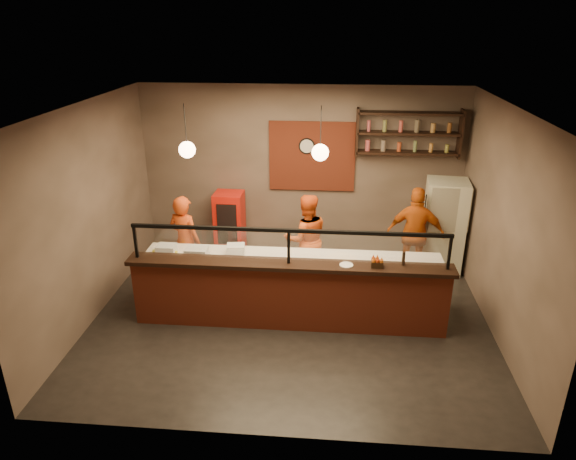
# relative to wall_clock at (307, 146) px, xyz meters

# --- Properties ---
(floor) EXTENTS (6.00, 6.00, 0.00)m
(floor) POSITION_rel_wall_clock_xyz_m (-0.10, -2.46, -2.10)
(floor) COLOR black
(floor) RESTS_ON ground
(ceiling) EXTENTS (6.00, 6.00, 0.00)m
(ceiling) POSITION_rel_wall_clock_xyz_m (-0.10, -2.46, 1.10)
(ceiling) COLOR #3A312D
(ceiling) RESTS_ON wall_back
(wall_back) EXTENTS (6.00, 0.00, 6.00)m
(wall_back) POSITION_rel_wall_clock_xyz_m (-0.10, 0.04, -0.50)
(wall_back) COLOR #776257
(wall_back) RESTS_ON floor
(wall_left) EXTENTS (0.00, 5.00, 5.00)m
(wall_left) POSITION_rel_wall_clock_xyz_m (-3.10, -2.46, -0.50)
(wall_left) COLOR #776257
(wall_left) RESTS_ON floor
(wall_right) EXTENTS (0.00, 5.00, 5.00)m
(wall_right) POSITION_rel_wall_clock_xyz_m (2.90, -2.46, -0.50)
(wall_right) COLOR #776257
(wall_right) RESTS_ON floor
(wall_front) EXTENTS (6.00, 0.00, 6.00)m
(wall_front) POSITION_rel_wall_clock_xyz_m (-0.10, -4.96, -0.50)
(wall_front) COLOR #776257
(wall_front) RESTS_ON floor
(brick_patch) EXTENTS (1.60, 0.04, 1.30)m
(brick_patch) POSITION_rel_wall_clock_xyz_m (0.10, 0.01, -0.20)
(brick_patch) COLOR #993821
(brick_patch) RESTS_ON wall_back
(service_counter) EXTENTS (4.60, 0.25, 1.00)m
(service_counter) POSITION_rel_wall_clock_xyz_m (-0.10, -2.76, -1.60)
(service_counter) COLOR #993821
(service_counter) RESTS_ON floor
(counter_ledge) EXTENTS (4.70, 0.37, 0.06)m
(counter_ledge) POSITION_rel_wall_clock_xyz_m (-0.10, -2.76, -1.07)
(counter_ledge) COLOR black
(counter_ledge) RESTS_ON service_counter
(worktop_cabinet) EXTENTS (4.60, 0.75, 0.85)m
(worktop_cabinet) POSITION_rel_wall_clock_xyz_m (-0.10, -2.26, -1.68)
(worktop_cabinet) COLOR gray
(worktop_cabinet) RESTS_ON floor
(worktop) EXTENTS (4.60, 0.75, 0.05)m
(worktop) POSITION_rel_wall_clock_xyz_m (-0.10, -2.26, -1.23)
(worktop) COLOR silver
(worktop) RESTS_ON worktop_cabinet
(sneeze_guard) EXTENTS (4.50, 0.05, 0.52)m
(sneeze_guard) POSITION_rel_wall_clock_xyz_m (-0.10, -2.76, -0.73)
(sneeze_guard) COLOR white
(sneeze_guard) RESTS_ON counter_ledge
(wall_shelving) EXTENTS (1.84, 0.28, 0.85)m
(wall_shelving) POSITION_rel_wall_clock_xyz_m (1.80, -0.14, 0.30)
(wall_shelving) COLOR black
(wall_shelving) RESTS_ON wall_back
(wall_clock) EXTENTS (0.30, 0.04, 0.30)m
(wall_clock) POSITION_rel_wall_clock_xyz_m (0.00, 0.00, 0.00)
(wall_clock) COLOR black
(wall_clock) RESTS_ON wall_back
(pendant_left) EXTENTS (0.24, 0.24, 0.77)m
(pendant_left) POSITION_rel_wall_clock_xyz_m (-1.60, -2.26, 0.45)
(pendant_left) COLOR black
(pendant_left) RESTS_ON ceiling
(pendant_right) EXTENTS (0.24, 0.24, 0.77)m
(pendant_right) POSITION_rel_wall_clock_xyz_m (0.30, -2.26, 0.45)
(pendant_right) COLOR black
(pendant_right) RESTS_ON ceiling
(cook_left) EXTENTS (0.69, 0.57, 1.61)m
(cook_left) POSITION_rel_wall_clock_xyz_m (-1.95, -1.59, -1.29)
(cook_left) COLOR #C74012
(cook_left) RESTS_ON floor
(cook_mid) EXTENTS (0.91, 0.79, 1.59)m
(cook_mid) POSITION_rel_wall_clock_xyz_m (0.07, -1.29, -1.30)
(cook_mid) COLOR #DA4D14
(cook_mid) RESTS_ON floor
(cook_right) EXTENTS (1.03, 0.54, 1.67)m
(cook_right) POSITION_rel_wall_clock_xyz_m (1.95, -1.00, -1.27)
(cook_right) COLOR #CB5713
(cook_right) RESTS_ON floor
(fridge) EXTENTS (0.76, 0.72, 1.68)m
(fridge) POSITION_rel_wall_clock_xyz_m (2.50, -0.61, -1.26)
(fridge) COLOR beige
(fridge) RESTS_ON floor
(red_cooler) EXTENTS (0.55, 0.50, 1.25)m
(red_cooler) POSITION_rel_wall_clock_xyz_m (-1.44, -0.31, -1.48)
(red_cooler) COLOR red
(red_cooler) RESTS_ON floor
(pizza_dough) EXTENTS (0.46, 0.46, 0.01)m
(pizza_dough) POSITION_rel_wall_clock_xyz_m (0.66, -2.24, -1.19)
(pizza_dough) COLOR beige
(pizza_dough) RESTS_ON worktop
(prep_tub_a) EXTENTS (0.29, 0.23, 0.14)m
(prep_tub_a) POSITION_rel_wall_clock_xyz_m (-2.04, -2.28, -1.13)
(prep_tub_a) COLOR silver
(prep_tub_a) RESTS_ON worktop
(prep_tub_b) EXTENTS (0.30, 0.25, 0.14)m
(prep_tub_b) POSITION_rel_wall_clock_xyz_m (-0.98, -2.16, -1.13)
(prep_tub_b) COLOR silver
(prep_tub_b) RESTS_ON worktop
(prep_tub_c) EXTENTS (0.33, 0.27, 0.16)m
(prep_tub_c) POSITION_rel_wall_clock_xyz_m (-1.54, -2.38, -1.12)
(prep_tub_c) COLOR silver
(prep_tub_c) RESTS_ON worktop
(rolling_pin) EXTENTS (0.39, 0.08, 0.07)m
(rolling_pin) POSITION_rel_wall_clock_xyz_m (-2.07, -2.30, -1.17)
(rolling_pin) COLOR yellow
(rolling_pin) RESTS_ON worktop
(condiment_caddy) EXTENTS (0.17, 0.13, 0.09)m
(condiment_caddy) POSITION_rel_wall_clock_xyz_m (1.15, -2.78, -0.99)
(condiment_caddy) COLOR black
(condiment_caddy) RESTS_ON counter_ledge
(pepper_mill) EXTENTS (0.05, 0.05, 0.20)m
(pepper_mill) POSITION_rel_wall_clock_xyz_m (1.52, -2.69, -0.94)
(pepper_mill) COLOR black
(pepper_mill) RESTS_ON counter_ledge
(small_plate) EXTENTS (0.24, 0.24, 0.01)m
(small_plate) POSITION_rel_wall_clock_xyz_m (0.72, -2.77, -1.03)
(small_plate) COLOR silver
(small_plate) RESTS_ON counter_ledge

